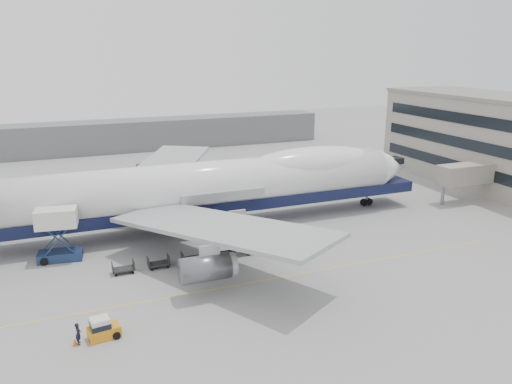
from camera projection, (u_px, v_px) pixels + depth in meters
name	position (u px, v px, depth m)	size (l,w,h in m)	color
ground	(239.00, 259.00, 56.54)	(260.00, 260.00, 0.00)	gray
apron_line	(259.00, 281.00, 51.18)	(60.00, 0.15, 0.01)	gold
hangar	(94.00, 137.00, 114.49)	(110.00, 8.00, 7.00)	slate
airliner	(213.00, 185.00, 65.94)	(67.00, 55.30, 19.98)	white
catering_truck	(58.00, 231.00, 55.54)	(5.01, 3.74, 6.05)	navy
baggage_tug	(103.00, 329.00, 40.91)	(2.71, 1.70, 1.87)	orange
ground_worker	(78.00, 334.00, 40.04)	(0.69, 0.45, 1.89)	black
traffic_cone	(75.00, 342.00, 40.16)	(0.34, 0.34, 0.51)	orange
dolly_0	(123.00, 268.00, 52.96)	(2.30, 1.35, 1.30)	#2D2D30
dolly_1	(159.00, 263.00, 54.30)	(2.30, 1.35, 1.30)	#2D2D30
dolly_2	(192.00, 258.00, 55.64)	(2.30, 1.35, 1.30)	#2D2D30
dolly_3	(224.00, 253.00, 56.98)	(2.30, 1.35, 1.30)	#2D2D30
dolly_4	(254.00, 248.00, 58.32)	(2.30, 1.35, 1.30)	#2D2D30
dolly_5	(283.00, 244.00, 59.66)	(2.30, 1.35, 1.30)	#2D2D30
dolly_6	(311.00, 240.00, 61.00)	(2.30, 1.35, 1.30)	#2D2D30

